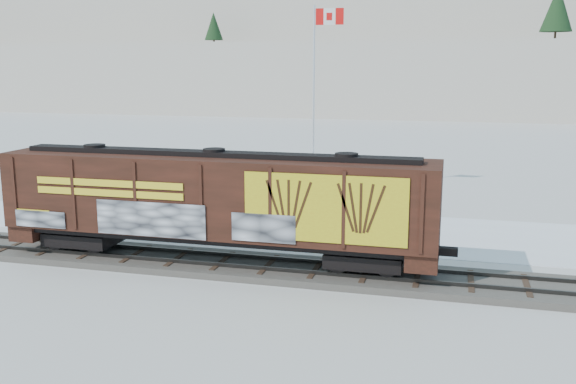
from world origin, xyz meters
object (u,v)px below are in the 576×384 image
(hopper_railcar, at_px, (215,199))
(car_white, at_px, (216,211))
(car_dark, at_px, (352,223))
(flagpole, at_px, (315,127))
(car_silver, at_px, (238,211))

(hopper_railcar, xyz_separation_m, car_white, (-2.55, 6.57, -2.11))
(hopper_railcar, relative_size, car_dark, 4.21)
(hopper_railcar, relative_size, flagpole, 1.51)
(car_white, distance_m, car_dark, 7.26)
(flagpole, relative_size, car_white, 2.53)
(hopper_railcar, xyz_separation_m, flagpole, (0.70, 16.00, 1.53))
(flagpole, relative_size, car_silver, 2.69)
(car_silver, relative_size, car_dark, 1.03)
(car_silver, xyz_separation_m, car_dark, (6.13, -0.54, -0.13))
(car_dark, bearing_deg, flagpole, 16.70)
(hopper_railcar, relative_size, car_white, 3.83)
(car_white, relative_size, car_dark, 1.10)
(flagpole, height_order, car_dark, flagpole)
(flagpole, bearing_deg, hopper_railcar, -92.50)
(car_dark, bearing_deg, car_white, 82.14)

